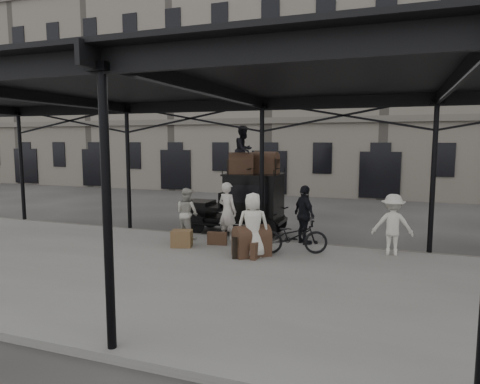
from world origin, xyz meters
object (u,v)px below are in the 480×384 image
object	(u,v)px
porter_official	(304,215)
steamer_trunk_roof_near	(241,165)
bicycle	(293,236)
steamer_trunk_platform	(252,243)
porter_left	(227,211)
taxi	(245,201)

from	to	relation	value
porter_official	steamer_trunk_roof_near	size ratio (longest dim) A/B	2.18
bicycle	steamer_trunk_platform	distance (m)	1.21
porter_left	porter_official	xyz separation A→B (m)	(2.39, 0.36, -0.03)
porter_left	steamer_trunk_roof_near	size ratio (longest dim) A/B	2.24
taxi	steamer_trunk_roof_near	xyz separation A→B (m)	(-0.08, -0.25, 1.28)
taxi	porter_official	xyz separation A→B (m)	(2.35, -1.24, -0.15)
porter_official	porter_left	bearing A→B (deg)	57.66
porter_left	bicycle	distance (m)	2.53
taxi	steamer_trunk_platform	world-z (taller)	taxi
porter_left	steamer_trunk_roof_near	distance (m)	1.95
taxi	steamer_trunk_roof_near	bearing A→B (deg)	-108.07
bicycle	steamer_trunk_platform	xyz separation A→B (m)	(-1.03, -0.61, -0.14)
steamer_trunk_roof_near	steamer_trunk_platform	xyz separation A→B (m)	(1.34, -2.84, -1.98)
bicycle	steamer_trunk_roof_near	xyz separation A→B (m)	(-2.37, 2.23, 1.83)
porter_left	bicycle	world-z (taller)	porter_left
taxi	porter_official	distance (m)	2.66
steamer_trunk_platform	taxi	bearing A→B (deg)	70.71
porter_left	steamer_trunk_platform	xyz separation A→B (m)	(1.31, -1.49, -0.58)
bicycle	steamer_trunk_platform	bearing A→B (deg)	101.03
taxi	porter_left	distance (m)	1.61
porter_official	steamer_trunk_platform	distance (m)	2.21
porter_left	bicycle	size ratio (longest dim) A/B	0.98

